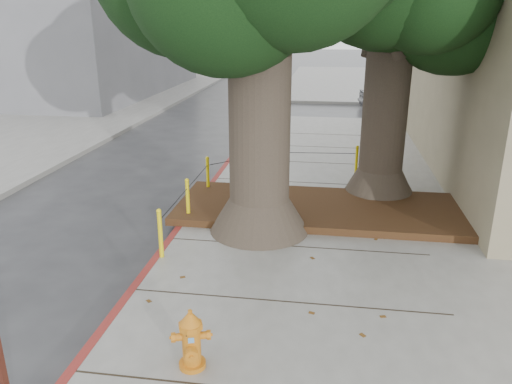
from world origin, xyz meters
TOP-DOWN VIEW (x-y plane):
  - ground at (0.00, 0.00)m, footprint 140.00×140.00m
  - sidewalk_far at (6.00, 30.00)m, footprint 16.00×20.00m
  - curb_red at (-2.00, 2.50)m, footprint 0.14×26.00m
  - planter_bed at (0.90, 3.90)m, footprint 6.40×2.60m
  - bollard_ring at (-0.87, 4.38)m, footprint 3.79×5.39m
  - fire_hydrant at (-0.52, -1.69)m, footprint 0.43×0.42m
  - car_silver at (4.28, 19.20)m, footprint 3.88×1.98m
  - car_dark at (-11.73, 18.34)m, footprint 1.89×3.87m

SIDE VIEW (x-z plane):
  - ground at x=0.00m, z-range 0.00..0.00m
  - sidewalk_far at x=6.00m, z-range 0.00..0.15m
  - curb_red at x=-2.00m, z-range -0.01..0.15m
  - planter_bed at x=0.90m, z-range 0.15..0.31m
  - car_dark at x=-11.73m, z-range 0.00..1.08m
  - fire_hydrant at x=-0.52m, z-range 0.14..0.95m
  - car_silver at x=4.28m, z-range 0.00..1.26m
  - bollard_ring at x=-0.87m, z-range 0.19..1.14m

